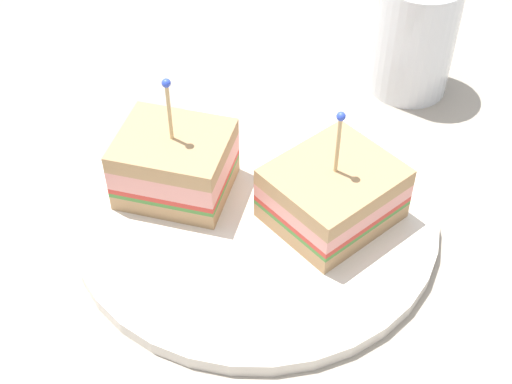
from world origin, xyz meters
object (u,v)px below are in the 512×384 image
Objects in this scene: sandwich_half_back at (175,164)px; drink_glass at (414,41)px; plate at (256,214)px; sandwich_half_front at (333,194)px.

drink_glass is at bearing 167.11° from sandwich_half_back.
plate is at bearing 110.52° from sandwich_half_back.
plate is 2.64× the size of sandwich_half_back.
sandwich_half_front is (-3.42, 5.08, 3.13)cm from plate.
sandwich_half_back reaches higher than drink_glass.
drink_glass is at bearing -178.66° from plate.
sandwich_half_front reaches higher than plate.
sandwich_half_back reaches higher than plate.
sandwich_half_front is at bearing 123.95° from plate.
plate is 2.79× the size of sandwich_half_front.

